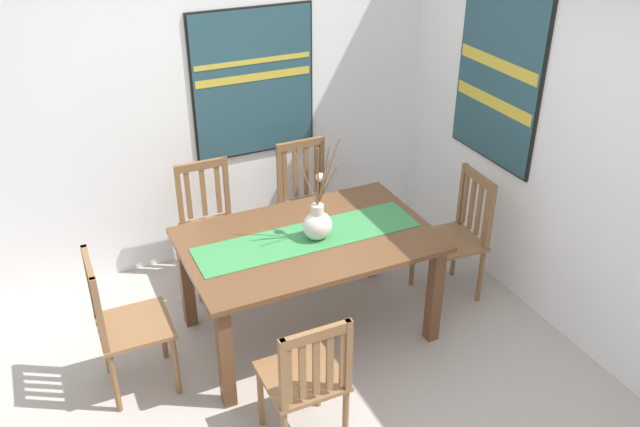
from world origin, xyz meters
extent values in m
cube|color=#B2A89E|center=(0.00, 0.00, -0.01)|extent=(6.40, 6.40, 0.03)
cube|color=white|center=(0.00, 1.86, 1.35)|extent=(6.40, 0.12, 2.70)
cube|color=white|center=(1.86, 0.00, 1.35)|extent=(0.12, 6.40, 2.70)
cube|color=brown|center=(0.23, 0.52, 0.74)|extent=(1.60, 1.01, 0.03)
cube|color=brown|center=(-0.49, 0.10, 0.36)|extent=(0.08, 0.08, 0.72)
cube|color=brown|center=(0.95, 0.10, 0.36)|extent=(0.08, 0.08, 0.72)
cube|color=brown|center=(-0.49, 0.95, 0.36)|extent=(0.08, 0.08, 0.72)
cube|color=brown|center=(0.95, 0.95, 0.36)|extent=(0.08, 0.08, 0.72)
cube|color=#388447|center=(0.23, 0.52, 0.76)|extent=(1.47, 0.36, 0.01)
ellipsoid|color=silver|center=(0.28, 0.49, 0.85)|extent=(0.19, 0.16, 0.19)
cylinder|color=silver|center=(0.28, 0.49, 0.97)|extent=(0.08, 0.08, 0.06)
cylinder|color=brown|center=(0.33, 0.46, 1.13)|extent=(0.11, 0.06, 0.27)
cylinder|color=brown|center=(0.30, 0.45, 1.21)|extent=(0.05, 0.09, 0.43)
cylinder|color=brown|center=(0.22, 0.53, 1.18)|extent=(0.13, 0.09, 0.37)
cylinder|color=brown|center=(0.24, 0.43, 1.13)|extent=(0.08, 0.12, 0.28)
cylinder|color=brown|center=(0.36, 0.50, 1.21)|extent=(0.16, 0.03, 0.42)
cylinder|color=brown|center=(0.27, 0.45, 1.21)|extent=(0.03, 0.08, 0.42)
cylinder|color=brown|center=(0.32, 0.49, 1.15)|extent=(0.09, 0.01, 0.30)
sphere|color=silver|center=(0.32, 0.52, 1.17)|extent=(0.06, 0.06, 0.06)
cube|color=brown|center=(-0.92, 0.50, 0.45)|extent=(0.43, 0.43, 0.03)
cylinder|color=brown|center=(-0.74, 0.67, 0.22)|extent=(0.04, 0.04, 0.44)
cylinder|color=brown|center=(-0.74, 0.31, 0.22)|extent=(0.04, 0.04, 0.44)
cylinder|color=brown|center=(-1.10, 0.68, 0.22)|extent=(0.04, 0.04, 0.44)
cylinder|color=brown|center=(-1.10, 0.32, 0.22)|extent=(0.04, 0.04, 0.44)
cube|color=brown|center=(-1.11, 0.68, 0.71)|extent=(0.04, 0.04, 0.50)
cube|color=brown|center=(-1.11, 0.32, 0.71)|extent=(0.04, 0.04, 0.50)
cube|color=brown|center=(-1.11, 0.50, 0.93)|extent=(0.04, 0.38, 0.06)
cube|color=brown|center=(-1.11, 0.65, 0.70)|extent=(0.02, 0.04, 0.41)
cube|color=brown|center=(-1.11, 0.57, 0.70)|extent=(0.02, 0.04, 0.41)
cube|color=brown|center=(-1.11, 0.50, 0.70)|extent=(0.02, 0.04, 0.41)
cube|color=brown|center=(-1.11, 0.42, 0.70)|extent=(0.02, 0.04, 0.41)
cube|color=brown|center=(-1.11, 0.35, 0.70)|extent=(0.02, 0.04, 0.41)
cube|color=brown|center=(-0.17, 1.35, 0.45)|extent=(0.42, 0.42, 0.03)
cylinder|color=brown|center=(0.01, 1.17, 0.22)|extent=(0.04, 0.04, 0.44)
cylinder|color=brown|center=(-0.35, 1.17, 0.22)|extent=(0.04, 0.04, 0.44)
cylinder|color=brown|center=(0.01, 1.53, 0.22)|extent=(0.04, 0.04, 0.44)
cylinder|color=brown|center=(-0.35, 1.53, 0.22)|extent=(0.04, 0.04, 0.44)
cube|color=brown|center=(0.01, 1.54, 0.70)|extent=(0.04, 0.04, 0.48)
cube|color=brown|center=(-0.35, 1.54, 0.70)|extent=(0.04, 0.04, 0.48)
cube|color=brown|center=(-0.17, 1.54, 0.91)|extent=(0.38, 0.03, 0.06)
cube|color=brown|center=(-0.06, 1.54, 0.69)|extent=(0.04, 0.02, 0.39)
cube|color=brown|center=(-0.17, 1.54, 0.69)|extent=(0.04, 0.02, 0.39)
cube|color=brown|center=(-0.28, 1.54, 0.69)|extent=(0.04, 0.02, 0.39)
cube|color=brown|center=(0.62, 1.34, 0.45)|extent=(0.43, 0.43, 0.03)
cylinder|color=brown|center=(0.80, 1.16, 0.22)|extent=(0.04, 0.04, 0.44)
cylinder|color=brown|center=(0.44, 1.16, 0.22)|extent=(0.04, 0.04, 0.44)
cylinder|color=brown|center=(0.80, 1.52, 0.22)|extent=(0.04, 0.04, 0.44)
cylinder|color=brown|center=(0.44, 1.52, 0.22)|extent=(0.04, 0.04, 0.44)
cube|color=brown|center=(0.80, 1.53, 0.71)|extent=(0.04, 0.04, 0.50)
cube|color=brown|center=(0.44, 1.53, 0.71)|extent=(0.04, 0.04, 0.50)
cube|color=brown|center=(0.62, 1.53, 0.94)|extent=(0.38, 0.04, 0.06)
cube|color=brown|center=(0.75, 1.53, 0.70)|extent=(0.04, 0.02, 0.41)
cube|color=brown|center=(0.66, 1.53, 0.70)|extent=(0.04, 0.02, 0.41)
cube|color=brown|center=(0.57, 1.53, 0.70)|extent=(0.04, 0.02, 0.41)
cube|color=brown|center=(0.48, 1.53, 0.70)|extent=(0.04, 0.02, 0.41)
cube|color=brown|center=(-0.19, -0.32, 0.45)|extent=(0.42, 0.42, 0.03)
cylinder|color=brown|center=(-0.37, -0.14, 0.22)|extent=(0.04, 0.04, 0.44)
cylinder|color=brown|center=(-0.01, -0.14, 0.22)|extent=(0.04, 0.04, 0.44)
cylinder|color=brown|center=(-0.01, -0.50, 0.22)|extent=(0.04, 0.04, 0.44)
cube|color=brown|center=(-0.37, -0.51, 0.68)|extent=(0.04, 0.04, 0.45)
cube|color=brown|center=(-0.01, -0.51, 0.68)|extent=(0.04, 0.04, 0.45)
cube|color=brown|center=(-0.19, -0.51, 0.88)|extent=(0.38, 0.03, 0.06)
cube|color=brown|center=(-0.34, -0.51, 0.67)|extent=(0.04, 0.02, 0.36)
cube|color=brown|center=(-0.27, -0.51, 0.67)|extent=(0.04, 0.02, 0.36)
cube|color=brown|center=(-0.19, -0.51, 0.67)|extent=(0.04, 0.02, 0.36)
cube|color=brown|center=(-0.11, -0.51, 0.67)|extent=(0.04, 0.02, 0.36)
cube|color=brown|center=(-0.04, -0.51, 0.67)|extent=(0.04, 0.02, 0.36)
cube|color=brown|center=(1.33, 0.51, 0.45)|extent=(0.45, 0.45, 0.03)
cylinder|color=brown|center=(1.14, 0.34, 0.22)|extent=(0.04, 0.04, 0.44)
cylinder|color=brown|center=(1.16, 0.70, 0.22)|extent=(0.04, 0.04, 0.44)
cylinder|color=brown|center=(1.50, 0.31, 0.22)|extent=(0.04, 0.04, 0.44)
cylinder|color=brown|center=(1.52, 0.67, 0.22)|extent=(0.04, 0.04, 0.44)
cube|color=brown|center=(1.51, 0.31, 0.71)|extent=(0.04, 0.04, 0.49)
cube|color=brown|center=(1.53, 0.67, 0.71)|extent=(0.04, 0.04, 0.49)
cube|color=brown|center=(1.52, 0.49, 0.92)|extent=(0.06, 0.38, 0.06)
cube|color=brown|center=(1.51, 0.36, 0.69)|extent=(0.02, 0.04, 0.40)
cube|color=brown|center=(1.52, 0.45, 0.69)|extent=(0.02, 0.04, 0.40)
cube|color=brown|center=(1.53, 0.54, 0.69)|extent=(0.02, 0.04, 0.40)
cube|color=brown|center=(1.53, 0.63, 0.69)|extent=(0.02, 0.04, 0.40)
cube|color=black|center=(0.35, 1.80, 1.38)|extent=(0.96, 0.04, 1.13)
cube|color=#284C56|center=(0.35, 1.78, 1.38)|extent=(0.93, 0.01, 1.10)
cube|color=gold|center=(0.35, 1.77, 1.55)|extent=(0.90, 0.00, 0.04)
cube|color=gold|center=(0.35, 1.77, 1.43)|extent=(0.90, 0.00, 0.06)
cube|color=black|center=(1.80, 0.75, 1.54)|extent=(0.04, 0.88, 1.25)
cube|color=#284C56|center=(1.78, 0.75, 1.54)|extent=(0.01, 0.85, 1.22)
cube|color=gold|center=(1.77, 0.75, 1.35)|extent=(0.00, 0.82, 0.09)
cube|color=gold|center=(1.77, 0.75, 1.63)|extent=(0.00, 0.82, 0.09)
camera|label=1|loc=(-1.27, -2.87, 3.02)|focal=38.03mm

